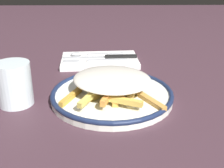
# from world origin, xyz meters

# --- Properties ---
(ground_plane) EXTENTS (2.60, 2.60, 0.00)m
(ground_plane) POSITION_xyz_m (0.00, 0.00, 0.00)
(ground_plane) COLOR #402933
(plate) EXTENTS (0.26, 0.26, 0.02)m
(plate) POSITION_xyz_m (0.00, 0.00, 0.01)
(plate) COLOR silver
(plate) RESTS_ON ground_plane
(fries_heap) EXTENTS (0.22, 0.21, 0.04)m
(fries_heap) POSITION_xyz_m (-0.00, -0.00, 0.04)
(fries_heap) COLOR #D48B3B
(fries_heap) RESTS_ON plate
(napkin) EXTENTS (0.14, 0.22, 0.01)m
(napkin) POSITION_xyz_m (0.23, 0.03, 0.01)
(napkin) COLOR white
(napkin) RESTS_ON ground_plane
(fork) EXTENTS (0.03, 0.18, 0.00)m
(fork) POSITION_xyz_m (0.20, 0.04, 0.02)
(fork) COLOR silver
(fork) RESTS_ON napkin
(knife) EXTENTS (0.02, 0.21, 0.01)m
(knife) POSITION_xyz_m (0.23, 0.01, 0.02)
(knife) COLOR black
(knife) RESTS_ON napkin
(spoon) EXTENTS (0.03, 0.15, 0.01)m
(spoon) POSITION_xyz_m (0.26, 0.07, 0.02)
(spoon) COLOR silver
(spoon) RESTS_ON napkin
(water_glass) EXTENTS (0.07, 0.07, 0.09)m
(water_glass) POSITION_xyz_m (-0.02, 0.20, 0.04)
(water_glass) COLOR silver
(water_glass) RESTS_ON ground_plane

